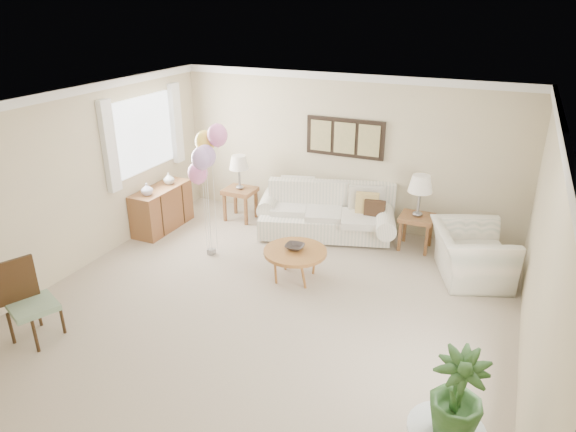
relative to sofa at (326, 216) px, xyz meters
The scene contains 17 objects.
ground_plane 2.43m from the sofa, 87.83° to the right, with size 6.00×6.00×0.00m, color tan.
room_shell 2.64m from the sofa, 90.46° to the right, with size 6.04×6.04×2.60m.
wall_art_triptych 1.34m from the sofa, 80.81° to the left, with size 1.35×0.06×0.65m.
sofa is the anchor object (origin of this frame).
end_table_left 1.64m from the sofa, behind, with size 0.53×0.49×0.58m.
end_table_right 1.49m from the sofa, ahead, with size 0.52×0.47×0.56m.
lamp_left 1.78m from the sofa, behind, with size 0.35×0.35×0.61m.
lamp_right 1.65m from the sofa, ahead, with size 0.38×0.38×0.67m.
coffee_table 1.60m from the sofa, 85.78° to the right, with size 0.89×0.89×0.45m.
decor_bowl 1.57m from the sofa, 86.49° to the right, with size 0.27×0.27×0.07m, color #312927.
armchair 2.43m from the sofa, 12.96° to the right, with size 1.15×1.00×0.75m, color #EFE3CD.
potted_plant 5.03m from the sofa, 59.11° to the right, with size 0.41×0.41×0.72m, color #23541C.
accent_chair 4.63m from the sofa, 117.83° to the right, with size 0.64×0.64×0.99m.
credenza 2.82m from the sofa, 161.34° to the right, with size 0.46×1.20×0.74m.
vase_white 2.98m from the sofa, 154.56° to the right, with size 0.19×0.19×0.20m, color silver.
vase_sage 2.78m from the sofa, 165.87° to the right, with size 0.19×0.19×0.20m, color #B9BBB6.
balloon_cluster 2.36m from the sofa, 133.83° to the right, with size 0.58×0.56×2.06m.
Camera 1 is at (2.53, -5.09, 3.69)m, focal length 32.00 mm.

